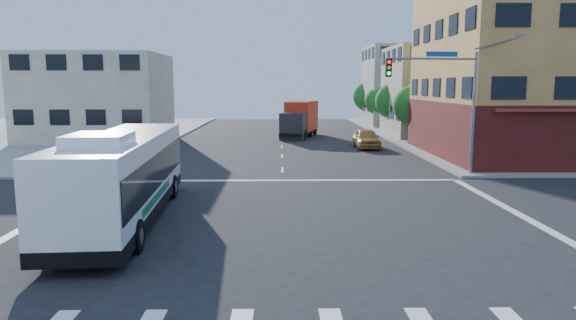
{
  "coord_description": "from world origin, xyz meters",
  "views": [
    {
      "loc": [
        -0.13,
        -18.05,
        5.17
      ],
      "look_at": [
        0.19,
        2.57,
        2.15
      ],
      "focal_mm": 32.0,
      "sensor_mm": 36.0,
      "label": 1
    }
  ],
  "objects": [
    {
      "name": "transit_bus",
      "position": [
        -6.06,
        1.2,
        1.78
      ],
      "size": [
        3.42,
        12.46,
        3.65
      ],
      "rotation": [
        0.0,
        0.0,
        0.06
      ],
      "color": "black",
      "rests_on": "ground"
    },
    {
      "name": "building_west",
      "position": [
        -17.02,
        29.98,
        4.01
      ],
      "size": [
        12.06,
        10.06,
        8.0
      ],
      "color": "beige",
      "rests_on": "ground"
    },
    {
      "name": "building_east_far",
      "position": [
        16.98,
        47.98,
        5.01
      ],
      "size": [
        12.06,
        10.06,
        10.0
      ],
      "color": "#9D9C98",
      "rests_on": "ground"
    },
    {
      "name": "street_tree_b",
      "position": [
        11.9,
        35.92,
        3.75
      ],
      "size": [
        3.8,
        3.8,
        5.79
      ],
      "color": "#3A2815",
      "rests_on": "ground"
    },
    {
      "name": "box_truck",
      "position": [
        1.84,
        33.13,
        1.71
      ],
      "size": [
        4.17,
        8.16,
        3.53
      ],
      "rotation": [
        0.0,
        0.0,
        -0.26
      ],
      "color": "#222226",
      "rests_on": "ground"
    },
    {
      "name": "street_tree_a",
      "position": [
        11.9,
        27.92,
        3.59
      ],
      "size": [
        3.6,
        3.6,
        5.53
      ],
      "color": "#3A2815",
      "rests_on": "ground"
    },
    {
      "name": "ground",
      "position": [
        0.0,
        0.0,
        0.0
      ],
      "size": [
        120.0,
        120.0,
        0.0
      ],
      "primitive_type": "plane",
      "color": "black",
      "rests_on": "ground"
    },
    {
      "name": "street_tree_d",
      "position": [
        11.9,
        51.92,
        3.88
      ],
      "size": [
        4.0,
        4.0,
        6.03
      ],
      "color": "#3A2815",
      "rests_on": "ground"
    },
    {
      "name": "building_east_near",
      "position": [
        16.98,
        33.98,
        4.51
      ],
      "size": [
        12.06,
        10.06,
        9.0
      ],
      "color": "tan",
      "rests_on": "ground"
    },
    {
      "name": "street_tree_c",
      "position": [
        11.9,
        43.92,
        3.46
      ],
      "size": [
        3.4,
        3.4,
        5.29
      ],
      "color": "#3A2815",
      "rests_on": "ground"
    },
    {
      "name": "corner_building_ne",
      "position": [
        19.99,
        18.48,
        5.89
      ],
      "size": [
        18.1,
        15.44,
        14.0
      ],
      "color": "gold",
      "rests_on": "ground"
    },
    {
      "name": "signal_mast_ne",
      "position": [
        9.08,
        10.62,
        4.98
      ],
      "size": [
        7.91,
        1.13,
        8.07
      ],
      "color": "slate",
      "rests_on": "ground"
    },
    {
      "name": "parked_car",
      "position": [
        6.99,
        23.98,
        0.8
      ],
      "size": [
        1.93,
        4.73,
        1.61
      ],
      "primitive_type": "imported",
      "rotation": [
        0.0,
        0.0,
        -0.01
      ],
      "color": "#B58941",
      "rests_on": "ground"
    }
  ]
}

